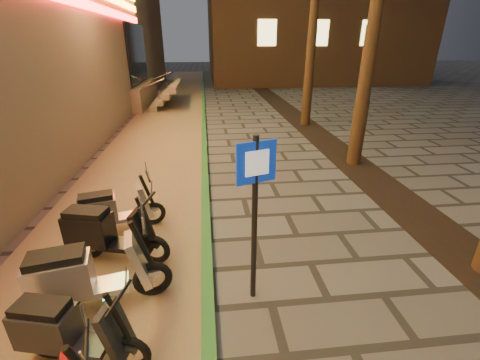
{
  "coord_description": "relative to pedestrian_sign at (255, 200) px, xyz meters",
  "views": [
    {
      "loc": [
        -0.82,
        -1.73,
        3.43
      ],
      "look_at": [
        -0.27,
        3.37,
        1.2
      ],
      "focal_mm": 24.0,
      "sensor_mm": 36.0,
      "label": 1
    }
  ],
  "objects": [
    {
      "name": "scooter_7",
      "position": [
        -2.28,
        0.01,
        -1.02
      ],
      "size": [
        1.81,
        0.83,
        1.27
      ],
      "rotation": [
        0.0,
        0.0,
        0.21
      ],
      "color": "black",
      "rests_on": "ground"
    },
    {
      "name": "parking_strip",
      "position": [
        -2.36,
        8.14,
        -1.56
      ],
      "size": [
        3.4,
        60.0,
        0.01
      ],
      "primitive_type": "cube",
      "color": "#8C7251",
      "rests_on": "ground"
    },
    {
      "name": "scooter_6",
      "position": [
        -2.23,
        -0.8,
        -1.1
      ],
      "size": [
        1.53,
        0.73,
        1.08
      ],
      "rotation": [
        0.0,
        0.0,
        -0.24
      ],
      "color": "black",
      "rests_on": "ground"
    },
    {
      "name": "pedestrian_sign",
      "position": [
        0.0,
        0.0,
        0.0
      ],
      "size": [
        0.52,
        0.19,
        2.42
      ],
      "rotation": [
        0.0,
        0.0,
        0.32
      ],
      "color": "black",
      "rests_on": "ground"
    },
    {
      "name": "planting_strip",
      "position": [
        3.84,
        3.14,
        -1.56
      ],
      "size": [
        1.2,
        40.0,
        0.02
      ],
      "primitive_type": "cube",
      "color": "black",
      "rests_on": "ground"
    },
    {
      "name": "scooter_8",
      "position": [
        -2.32,
        1.12,
        -1.04
      ],
      "size": [
        1.74,
        0.83,
        1.22
      ],
      "rotation": [
        0.0,
        0.0,
        -0.24
      ],
      "color": "black",
      "rests_on": "ground"
    },
    {
      "name": "green_curb",
      "position": [
        -0.66,
        8.14,
        -1.52
      ],
      "size": [
        0.18,
        60.0,
        0.1
      ],
      "primitive_type": "cube",
      "color": "#296F2C",
      "rests_on": "ground"
    },
    {
      "name": "scooter_9",
      "position": [
        -2.42,
        1.99,
        -1.09
      ],
      "size": [
        1.57,
        0.8,
        1.11
      ],
      "rotation": [
        0.0,
        0.0,
        0.28
      ],
      "color": "black",
      "rests_on": "ground"
    }
  ]
}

